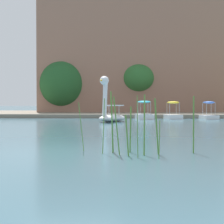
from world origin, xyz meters
name	(u,v)px	position (x,y,z in m)	size (l,w,h in m)	color
ground_plane	(71,153)	(0.00, 0.00, 0.00)	(636.00, 636.00, 0.00)	#385966
shore_bank_far	(116,113)	(0.00, 31.29, 0.18)	(135.97, 19.50, 0.35)	slate
swan_boat	(110,111)	(0.21, 15.20, 0.78)	(2.44, 2.75, 3.16)	white
pedal_boat_cyan	(144,114)	(2.78, 19.90, 0.46)	(1.53, 2.43, 1.54)	white
pedal_boat_yellow	(173,114)	(5.21, 20.30, 0.44)	(1.44, 2.07, 1.49)	white
pedal_boat_blue	(209,114)	(8.16, 20.18, 0.46)	(1.35, 1.89, 1.49)	white
tree_sapling_by_fence	(137,79)	(2.49, 30.82, 4.19)	(4.97, 5.39, 5.63)	#4C3823
tree_willow_overhanging	(63,84)	(-6.05, 30.18, 3.53)	(7.53, 7.54, 5.98)	#423323
parked_van	(179,104)	(7.70, 33.94, 1.31)	(5.00, 2.43, 1.77)	gray
apartment_block	(129,61)	(1.52, 34.60, 6.73)	(21.28, 10.02, 12.75)	#996B56
reed_clump_foreground	(137,127)	(1.67, -0.18, 0.66)	(2.90, 1.07, 1.54)	#4C7F33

